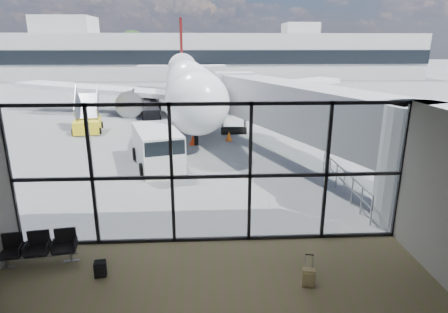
{
  "coord_description": "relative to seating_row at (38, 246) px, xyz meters",
  "views": [
    {
      "loc": [
        -0.18,
        -10.84,
        6.09
      ],
      "look_at": [
        0.56,
        3.0,
        1.94
      ],
      "focal_mm": 30.0,
      "sensor_mm": 36.0,
      "label": 1
    }
  ],
  "objects": [
    {
      "name": "tree_1",
      "position": [
        -33.98,
        73.0,
        4.73
      ],
      "size": [
        5.61,
        5.61,
        8.07
      ],
      "color": "#382619",
      "rests_on": "ground"
    },
    {
      "name": "traffic_cone_c",
      "position": [
        4.09,
        13.18,
        -0.2
      ],
      "size": [
        0.47,
        0.47,
        0.68
      ],
      "color": "#EF370C",
      "rests_on": "ground"
    },
    {
      "name": "backpack",
      "position": [
        1.94,
        -0.82,
        -0.3
      ],
      "size": [
        0.33,
        0.31,
        0.47
      ],
      "rotation": [
        0.0,
        0.0,
        0.11
      ],
      "color": "black",
      "rests_on": "ground"
    },
    {
      "name": "suitcase",
      "position": [
        7.49,
        -1.54,
        -0.26
      ],
      "size": [
        0.36,
        0.29,
        0.89
      ],
      "rotation": [
        0.0,
        0.0,
        -0.19
      ],
      "color": "olive",
      "rests_on": "ground"
    },
    {
      "name": "belt_loader",
      "position": [
        0.33,
        21.9,
        0.07
      ],
      "size": [
        1.92,
        3.97,
        1.75
      ],
      "rotation": [
        0.0,
        0.0,
        0.16
      ],
      "color": "black",
      "rests_on": "ground"
    },
    {
      "name": "airliner",
      "position": [
        3.16,
        27.15,
        2.37
      ],
      "size": [
        31.74,
        36.84,
        9.49
      ],
      "rotation": [
        0.0,
        0.0,
        0.08
      ],
      "color": "white",
      "rests_on": "ground"
    },
    {
      "name": "jet_bridge",
      "position": [
        9.92,
        8.07,
        2.24
      ],
      "size": [
        8.0,
        16.5,
        4.33
      ],
      "color": "gray",
      "rests_on": "ground"
    },
    {
      "name": "apron_railing",
      "position": [
        10.62,
        4.5,
        0.2
      ],
      "size": [
        0.06,
        5.46,
        1.11
      ],
      "color": "gray",
      "rests_on": "ground"
    },
    {
      "name": "tree_3",
      "position": [
        -21.98,
        73.0,
        4.11
      ],
      "size": [
        4.95,
        4.95,
        7.12
      ],
      "color": "#382619",
      "rests_on": "ground"
    },
    {
      "name": "traffic_cone_b",
      "position": [
        6.44,
        14.12,
        -0.22
      ],
      "size": [
        0.45,
        0.45,
        0.64
      ],
      "color": "orange",
      "rests_on": "ground"
    },
    {
      "name": "seating_row",
      "position": [
        0.0,
        0.0,
        0.0
      ],
      "size": [
        2.12,
        0.89,
        0.95
      ],
      "rotation": [
        0.0,
        0.0,
        0.15
      ],
      "color": "gray",
      "rests_on": "ground"
    },
    {
      "name": "service_van",
      "position": [
        2.41,
        8.85,
        0.49
      ],
      "size": [
        3.18,
        4.92,
        1.98
      ],
      "rotation": [
        0.0,
        0.0,
        0.29
      ],
      "color": "silver",
      "rests_on": "ground"
    },
    {
      "name": "ground",
      "position": [
        5.02,
        41.0,
        -0.52
      ],
      "size": [
        220.0,
        220.0,
        0.0
      ],
      "primitive_type": "plane",
      "color": "slate",
      "rests_on": "ground"
    },
    {
      "name": "lounge_shell",
      "position": [
        5.02,
        -3.8,
        2.13
      ],
      "size": [
        12.02,
        8.01,
        4.51
      ],
      "color": "brown",
      "rests_on": "ground"
    },
    {
      "name": "tree_4",
      "position": [
        -15.98,
        73.0,
        4.73
      ],
      "size": [
        5.61,
        5.61,
        8.07
      ],
      "color": "#382619",
      "rests_on": "ground"
    },
    {
      "name": "glass_curtain_wall",
      "position": [
        5.02,
        1.0,
        1.72
      ],
      "size": [
        12.1,
        0.12,
        4.5
      ],
      "color": "white",
      "rests_on": "ground"
    },
    {
      "name": "traffic_cone_a",
      "position": [
        1.8,
        11.3,
        -0.25
      ],
      "size": [
        0.4,
        0.4,
        0.57
      ],
      "color": "orange",
      "rests_on": "ground"
    },
    {
      "name": "tree_2",
      "position": [
        -27.98,
        73.0,
        5.35
      ],
      "size": [
        6.27,
        6.27,
        9.03
      ],
      "color": "#382619",
      "rests_on": "ground"
    },
    {
      "name": "tree_5",
      "position": [
        -9.98,
        73.0,
        5.35
      ],
      "size": [
        6.27,
        6.27,
        9.03
      ],
      "color": "#382619",
      "rests_on": "ground"
    },
    {
      "name": "far_terminal",
      "position": [
        4.43,
        62.97,
        3.69
      ],
      "size": [
        80.0,
        12.2,
        11.0
      ],
      "color": "#B3B4AF",
      "rests_on": "ground"
    },
    {
      "name": "mobile_stairs",
      "position": [
        -3.66,
        17.45,
        0.09
      ],
      "size": [
        2.42,
        3.86,
        2.54
      ],
      "rotation": [
        0.0,
        0.0,
        0.19
      ],
      "color": "yellow",
      "rests_on": "ground"
    }
  ]
}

